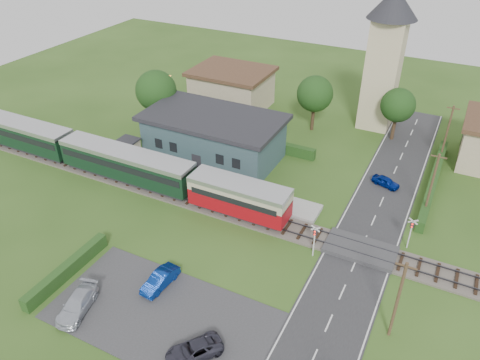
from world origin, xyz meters
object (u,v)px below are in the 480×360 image
at_px(crossing_signal_far, 411,229).
at_px(car_park_blue, 160,280).
at_px(car_on_road, 386,182).
at_px(car_park_silver, 77,304).
at_px(station_building, 214,136).
at_px(house_west, 232,88).
at_px(crossing_signal_near, 315,237).
at_px(pedestrian_far, 143,161).
at_px(church_tower, 386,50).
at_px(pedestrian_near, 228,185).
at_px(train, 103,157).
at_px(car_park_dark, 194,350).
at_px(equipment_hut, 129,150).

xyz_separation_m(crossing_signal_far, car_park_blue, (-16.99, -13.89, -1.45)).
distance_m(car_on_road, car_park_silver, 33.00).
height_order(station_building, house_west, house_west).
relative_size(crossing_signal_near, pedestrian_far, 1.94).
bearing_deg(station_building, crossing_signal_near, -34.81).
distance_m(church_tower, pedestrian_near, 27.03).
bearing_deg(pedestrian_far, pedestrian_near, -112.30).
height_order(church_tower, pedestrian_near, church_tower).
xyz_separation_m(train, church_tower, (23.85, 26.00, 8.05)).
height_order(crossing_signal_near, car_on_road, crossing_signal_near).
height_order(church_tower, car_on_road, church_tower).
relative_size(house_west, car_on_road, 3.60).
bearing_deg(car_park_silver, train, 110.28).
height_order(car_park_silver, pedestrian_near, pedestrian_near).
bearing_deg(house_west, car_park_silver, -79.25).
bearing_deg(car_park_blue, crossing_signal_near, 47.84).
distance_m(train, car_park_blue, 19.33).
bearing_deg(car_on_road, car_park_silver, 166.86).
height_order(station_building, car_on_road, station_building).
relative_size(train, car_park_silver, 9.86).
height_order(church_tower, pedestrian_far, church_tower).
bearing_deg(car_park_silver, house_west, 86.50).
height_order(car_park_silver, pedestrian_far, pedestrian_far).
bearing_deg(car_park_silver, crossing_signal_near, 31.14).
bearing_deg(car_park_silver, church_tower, 59.36).
height_order(car_park_blue, car_park_silver, car_park_silver).
relative_size(house_west, crossing_signal_near, 3.30).
bearing_deg(church_tower, house_west, -171.47).
relative_size(station_building, crossing_signal_far, 4.88).
bearing_deg(crossing_signal_far, pedestrian_near, 179.98).
distance_m(crossing_signal_far, car_park_blue, 21.99).
bearing_deg(church_tower, pedestrian_near, -112.23).
relative_size(church_tower, crossing_signal_near, 5.37).
distance_m(house_west, pedestrian_near, 23.11).
relative_size(station_building, train, 0.37).
bearing_deg(train, pedestrian_near, 9.59).
distance_m(crossing_signal_near, car_park_silver, 19.85).
bearing_deg(crossing_signal_near, car_park_dark, -105.78).
xyz_separation_m(crossing_signal_near, car_on_road, (3.25, 14.10, -1.58)).
xyz_separation_m(crossing_signal_far, pedestrian_near, (-18.25, 0.01, -0.88)).
height_order(equipment_hut, car_park_silver, equipment_hut).
relative_size(crossing_signal_near, car_park_silver, 0.75).
relative_size(house_west, pedestrian_far, 6.39).
relative_size(crossing_signal_far, car_park_blue, 0.88).
bearing_deg(crossing_signal_near, car_on_road, 77.01).
relative_size(station_building, car_on_road, 5.34).
height_order(crossing_signal_far, car_park_dark, crossing_signal_far).
height_order(crossing_signal_far, car_park_silver, crossing_signal_far).
bearing_deg(crossing_signal_far, equipment_hut, 178.54).
distance_m(church_tower, crossing_signal_far, 26.39).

